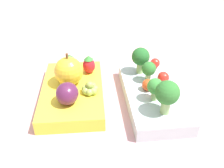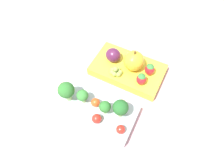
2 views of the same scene
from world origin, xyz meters
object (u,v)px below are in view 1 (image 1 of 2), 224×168
broccoli_floret_0 (167,94)px  strawberry_0 (70,63)px  cherry_tomato_0 (155,63)px  broccoli_floret_1 (149,69)px  cherry_tomato_2 (163,77)px  cherry_tomato_1 (148,85)px  plum (67,94)px  apple (69,71)px  bento_box_fruit (73,92)px  grape_cluster (90,89)px  strawberry_1 (89,65)px  bento_box_savoury (152,95)px  broccoli_floret_3 (141,57)px  broccoli_floret_2 (155,87)px

broccoli_floret_0 → strawberry_0: size_ratio=1.53×
cherry_tomato_0 → broccoli_floret_0: bearing=-0.3°
broccoli_floret_1 → cherry_tomato_2: (0.00, 0.03, -0.02)m
broccoli_floret_0 → cherry_tomato_1: broccoli_floret_0 is taller
cherry_tomato_1 → plum: bearing=-74.0°
apple → broccoli_floret_1: bearing=94.9°
bento_box_fruit → grape_cluster: bearing=64.2°
strawberry_0 → strawberry_1: same height
bento_box_fruit → strawberry_1: (-0.06, 0.03, 0.03)m
strawberry_1 → strawberry_0: bearing=-95.1°
bento_box_savoury → cherry_tomato_2: size_ratio=9.68×
grape_cluster → broccoli_floret_1: bearing=111.0°
cherry_tomato_2 → strawberry_0: strawberry_0 is taller
bento_box_fruit → cherry_tomato_2: cherry_tomato_2 is taller
bento_box_savoury → apple: bearing=-95.9°
apple → strawberry_0: size_ratio=1.64×
cherry_tomato_2 → bento_box_fruit: bearing=-83.2°
cherry_tomato_0 → cherry_tomato_1: size_ratio=0.94×
plum → grape_cluster: (-0.03, 0.04, -0.01)m
cherry_tomato_0 → cherry_tomato_1: cherry_tomato_1 is taller
broccoli_floret_3 → plum: size_ratio=1.31×
cherry_tomato_1 → strawberry_0: 0.18m
bento_box_savoury → broccoli_floret_3: (-0.07, -0.02, 0.05)m
bento_box_fruit → broccoli_floret_1: bearing=99.6°
bento_box_fruit → apple: 0.05m
apple → cherry_tomato_0: bearing=111.5°
broccoli_floret_0 → strawberry_0: (-0.14, -0.19, -0.02)m
broccoli_floret_2 → strawberry_0: 0.20m
cherry_tomato_2 → strawberry_1: size_ratio=0.58×
broccoli_floret_2 → cherry_tomato_1: bearing=-163.2°
broccoli_floret_1 → broccoli_floret_2: same height
bento_box_savoury → plum: size_ratio=5.17×
strawberry_1 → plum: bearing=-14.3°
broccoli_floret_1 → apple: (0.01, -0.16, 0.00)m
apple → strawberry_0: (-0.05, -0.01, -0.01)m
apple → grape_cluster: 0.06m
broccoli_floret_2 → grape_cluster: broccoli_floret_2 is taller
cherry_tomato_0 → strawberry_1: 0.15m
apple → broccoli_floret_2: bearing=73.2°
cherry_tomato_1 → grape_cluster: grape_cluster is taller
bento_box_fruit → cherry_tomato_2: 0.19m
broccoli_floret_0 → apple: apple is taller
bento_box_savoury → broccoli_floret_0: bearing=11.0°
cherry_tomato_2 → broccoli_floret_0: bearing=-6.1°
bento_box_savoury → cherry_tomato_2: cherry_tomato_2 is taller
plum → cherry_tomato_0: bearing=127.9°
strawberry_1 → broccoli_floret_2: bearing=54.0°
bento_box_savoury → strawberry_1: 0.15m
cherry_tomato_2 → grape_cluster: 0.15m
broccoli_floret_3 → grape_cluster: bearing=-52.1°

